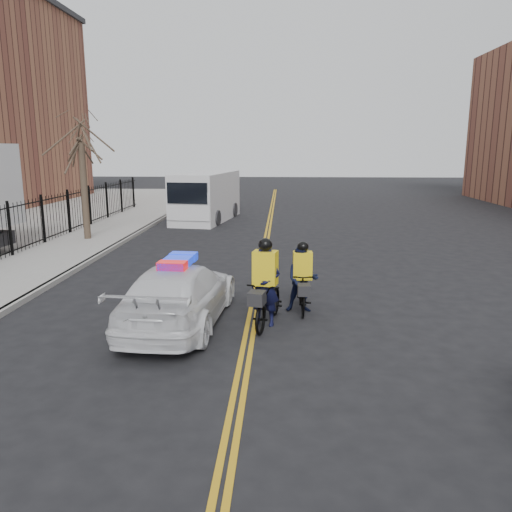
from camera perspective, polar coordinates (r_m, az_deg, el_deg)
The scene contains 11 objects.
ground at distance 11.26m, azimuth -0.60°, elevation -8.09°, with size 120.00×120.00×0.00m, color black.
center_line_left at distance 18.96m, azimuth 0.67°, elevation 0.33°, with size 0.10×60.00×0.01m, color #C49117.
center_line_right at distance 18.96m, azimuth 1.15°, elevation 0.33°, with size 0.10×60.00×0.01m, color #C49117.
sidewalk at distance 20.62m, azimuth -20.41°, elevation 0.72°, with size 3.00×60.00×0.15m, color gray.
curb at distance 20.07m, azimuth -16.47°, elevation 0.69°, with size 0.20×60.00×0.15m, color gray.
iron_fence at distance 21.11m, azimuth -24.34°, elevation 3.20°, with size 0.12×28.00×2.00m, color black, non-canonical shape.
street_tree at distance 22.15m, azimuth -19.27°, elevation 10.57°, with size 3.20×3.20×4.80m.
police_cruiser at distance 11.37m, azimuth -8.76°, elevation -4.33°, with size 2.26×4.89×1.55m.
cargo_van at distance 27.58m, azimuth -5.82°, elevation 6.68°, with size 3.17×6.52×2.62m.
cyclist_near at distance 11.19m, azimuth 1.04°, elevation -4.49°, with size 1.13×2.13×1.99m.
cyclist_far at distance 12.14m, azimuth 5.30°, elevation -3.23°, with size 0.79×1.74×1.74m.
Camera 1 is at (0.67, -10.54, 3.90)m, focal length 35.00 mm.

